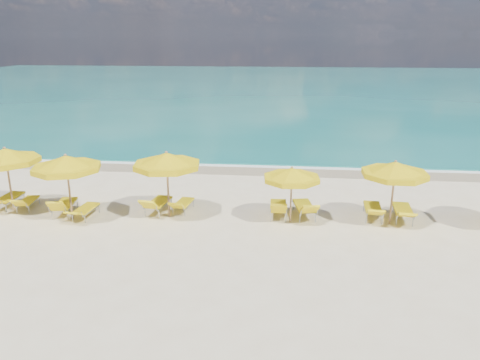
# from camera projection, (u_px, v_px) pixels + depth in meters

# --- Properties ---
(ground_plane) EXTENTS (120.00, 120.00, 0.00)m
(ground_plane) POSITION_uv_depth(u_px,v_px,m) (236.00, 222.00, 17.68)
(ground_plane) COLOR beige
(ocean) EXTENTS (120.00, 80.00, 0.30)m
(ocean) POSITION_uv_depth(u_px,v_px,m) (275.00, 87.00, 63.28)
(ocean) COLOR #12655F
(ocean) RESTS_ON ground
(wet_sand_band) EXTENTS (120.00, 2.60, 0.01)m
(wet_sand_band) POSITION_uv_depth(u_px,v_px,m) (251.00, 169.00, 24.71)
(wet_sand_band) COLOR tan
(wet_sand_band) RESTS_ON ground
(foam_line) EXTENTS (120.00, 1.20, 0.03)m
(foam_line) POSITION_uv_depth(u_px,v_px,m) (252.00, 165.00, 25.47)
(foam_line) COLOR white
(foam_line) RESTS_ON ground
(whitecap_near) EXTENTS (14.00, 0.36, 0.05)m
(whitecap_near) POSITION_uv_depth(u_px,v_px,m) (180.00, 131.00, 34.41)
(whitecap_near) COLOR white
(whitecap_near) RESTS_ON ground
(whitecap_far) EXTENTS (18.00, 0.30, 0.05)m
(whitecap_far) POSITION_uv_depth(u_px,v_px,m) (360.00, 118.00, 39.71)
(whitecap_far) COLOR white
(whitecap_far) RESTS_ON ground
(umbrella_2) EXTENTS (3.36, 3.36, 2.62)m
(umbrella_2) POSITION_uv_depth(u_px,v_px,m) (6.00, 156.00, 18.23)
(umbrella_2) COLOR #A27851
(umbrella_2) RESTS_ON ground
(umbrella_3) EXTENTS (2.81, 2.81, 2.59)m
(umbrella_3) POSITION_uv_depth(u_px,v_px,m) (66.00, 164.00, 17.31)
(umbrella_3) COLOR #A27851
(umbrella_3) RESTS_ON ground
(umbrella_4) EXTENTS (3.16, 3.16, 2.62)m
(umbrella_4) POSITION_uv_depth(u_px,v_px,m) (167.00, 161.00, 17.58)
(umbrella_4) COLOR #A27851
(umbrella_4) RESTS_ON ground
(umbrella_5) EXTENTS (2.71, 2.71, 2.18)m
(umbrella_5) POSITION_uv_depth(u_px,v_px,m) (292.00, 175.00, 17.15)
(umbrella_5) COLOR #A27851
(umbrella_5) RESTS_ON ground
(umbrella_6) EXTENTS (3.16, 3.16, 2.46)m
(umbrella_6) POSITION_uv_depth(u_px,v_px,m) (395.00, 170.00, 16.91)
(umbrella_6) COLOR #A27851
(umbrella_6) RESTS_ON ground
(lounger_2_left) EXTENTS (0.71, 1.97, 0.77)m
(lounger_2_left) POSITION_uv_depth(u_px,v_px,m) (8.00, 202.00, 19.14)
(lounger_2_left) COLOR #A5A8AD
(lounger_2_left) RESTS_ON ground
(lounger_2_right) EXTENTS (0.72, 1.64, 0.72)m
(lounger_2_right) POSITION_uv_depth(u_px,v_px,m) (28.00, 204.00, 18.95)
(lounger_2_right) COLOR #A5A8AD
(lounger_2_right) RESTS_ON ground
(lounger_3_left) EXTENTS (0.90, 1.94, 0.92)m
(lounger_3_left) POSITION_uv_depth(u_px,v_px,m) (65.00, 208.00, 18.39)
(lounger_3_left) COLOR #A5A8AD
(lounger_3_left) RESTS_ON ground
(lounger_3_right) EXTENTS (0.71, 1.82, 0.65)m
(lounger_3_right) POSITION_uv_depth(u_px,v_px,m) (85.00, 213.00, 18.04)
(lounger_3_right) COLOR #A5A8AD
(lounger_3_right) RESTS_ON ground
(lounger_4_left) EXTENTS (0.90, 1.98, 0.89)m
(lounger_4_left) POSITION_uv_depth(u_px,v_px,m) (158.00, 207.00, 18.58)
(lounger_4_left) COLOR #A5A8AD
(lounger_4_left) RESTS_ON ground
(lounger_4_right) EXTENTS (0.74, 1.71, 0.72)m
(lounger_4_right) POSITION_uv_depth(u_px,v_px,m) (183.00, 207.00, 18.68)
(lounger_4_right) COLOR #A5A8AD
(lounger_4_right) RESTS_ON ground
(lounger_5_left) EXTENTS (0.70, 1.88, 0.92)m
(lounger_5_left) POSITION_uv_depth(u_px,v_px,m) (278.00, 210.00, 18.17)
(lounger_5_left) COLOR #A5A8AD
(lounger_5_left) RESTS_ON ground
(lounger_5_right) EXTENTS (1.00, 2.05, 0.90)m
(lounger_5_right) POSITION_uv_depth(u_px,v_px,m) (304.00, 211.00, 18.13)
(lounger_5_right) COLOR #A5A8AD
(lounger_5_right) RESTS_ON ground
(lounger_6_left) EXTENTS (0.76, 1.97, 0.78)m
(lounger_6_left) POSITION_uv_depth(u_px,v_px,m) (373.00, 212.00, 17.99)
(lounger_6_left) COLOR #A5A8AD
(lounger_6_left) RESTS_ON ground
(lounger_6_right) EXTENTS (0.82, 2.08, 0.76)m
(lounger_6_right) POSITION_uv_depth(u_px,v_px,m) (402.00, 214.00, 17.80)
(lounger_6_right) COLOR #A5A8AD
(lounger_6_right) RESTS_ON ground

